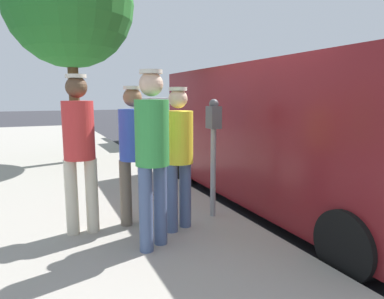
{
  "coord_description": "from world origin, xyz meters",
  "views": [
    {
      "loc": [
        3.4,
        3.63,
        1.71
      ],
      "look_at": [
        1.65,
        -0.22,
        1.05
      ],
      "focal_mm": 32.25,
      "sensor_mm": 36.0,
      "label": 1
    }
  ],
  "objects_px": {
    "parking_meter_near": "(213,138)",
    "pedestrian_in_blue": "(134,147)",
    "pedestrian_in_green": "(152,148)",
    "parked_van": "(288,132)",
    "pedestrian_in_red": "(79,144)",
    "parked_sedan_behind": "(161,125)",
    "pedestrian_in_yellow": "(178,150)",
    "street_tree": "(69,4)"
  },
  "relations": [
    {
      "from": "parking_meter_near",
      "to": "pedestrian_in_blue",
      "type": "xyz_separation_m",
      "value": [
        1.0,
        -0.13,
        -0.08
      ]
    },
    {
      "from": "street_tree",
      "to": "parked_van",
      "type": "bearing_deg",
      "value": 121.35
    },
    {
      "from": "pedestrian_in_red",
      "to": "street_tree",
      "type": "bearing_deg",
      "value": -95.45
    },
    {
      "from": "pedestrian_in_blue",
      "to": "pedestrian_in_yellow",
      "type": "height_order",
      "value": "pedestrian_in_blue"
    },
    {
      "from": "pedestrian_in_blue",
      "to": "pedestrian_in_yellow",
      "type": "distance_m",
      "value": 0.56
    },
    {
      "from": "pedestrian_in_yellow",
      "to": "parked_van",
      "type": "relative_size",
      "value": 0.32
    },
    {
      "from": "pedestrian_in_blue",
      "to": "parked_van",
      "type": "relative_size",
      "value": 0.32
    },
    {
      "from": "parking_meter_near",
      "to": "parked_van",
      "type": "height_order",
      "value": "parked_van"
    },
    {
      "from": "pedestrian_in_yellow",
      "to": "parked_sedan_behind",
      "type": "distance_m",
      "value": 7.74
    },
    {
      "from": "parked_van",
      "to": "street_tree",
      "type": "bearing_deg",
      "value": -58.65
    },
    {
      "from": "pedestrian_in_green",
      "to": "parked_van",
      "type": "height_order",
      "value": "parked_van"
    },
    {
      "from": "pedestrian_in_red",
      "to": "parked_sedan_behind",
      "type": "distance_m",
      "value": 7.81
    },
    {
      "from": "pedestrian_in_blue",
      "to": "parked_van",
      "type": "height_order",
      "value": "parked_van"
    },
    {
      "from": "parking_meter_near",
      "to": "pedestrian_in_green",
      "type": "height_order",
      "value": "pedestrian_in_green"
    },
    {
      "from": "parking_meter_near",
      "to": "pedestrian_in_blue",
      "type": "bearing_deg",
      "value": -7.51
    },
    {
      "from": "pedestrian_in_yellow",
      "to": "parked_sedan_behind",
      "type": "bearing_deg",
      "value": -107.83
    },
    {
      "from": "parked_sedan_behind",
      "to": "street_tree",
      "type": "distance_m",
      "value": 4.85
    },
    {
      "from": "parking_meter_near",
      "to": "pedestrian_in_blue",
      "type": "distance_m",
      "value": 1.01
    },
    {
      "from": "pedestrian_in_blue",
      "to": "parked_van",
      "type": "bearing_deg",
      "value": -174.83
    },
    {
      "from": "pedestrian_in_red",
      "to": "street_tree",
      "type": "distance_m",
      "value": 5.33
    },
    {
      "from": "pedestrian_in_blue",
      "to": "pedestrian_in_green",
      "type": "relative_size",
      "value": 0.92
    },
    {
      "from": "parked_sedan_behind",
      "to": "street_tree",
      "type": "height_order",
      "value": "street_tree"
    },
    {
      "from": "pedestrian_in_blue",
      "to": "pedestrian_in_yellow",
      "type": "relative_size",
      "value": 1.01
    },
    {
      "from": "pedestrian_in_green",
      "to": "parking_meter_near",
      "type": "bearing_deg",
      "value": -149.54
    },
    {
      "from": "parking_meter_near",
      "to": "parked_van",
      "type": "xyz_separation_m",
      "value": [
        -1.5,
        -0.36,
        -0.03
      ]
    },
    {
      "from": "pedestrian_in_blue",
      "to": "street_tree",
      "type": "bearing_deg",
      "value": -87.81
    },
    {
      "from": "parked_van",
      "to": "parked_sedan_behind",
      "type": "xyz_separation_m",
      "value": [
        -0.29,
        -6.77,
        -0.41
      ]
    },
    {
      "from": "pedestrian_in_green",
      "to": "pedestrian_in_yellow",
      "type": "relative_size",
      "value": 1.09
    },
    {
      "from": "parking_meter_near",
      "to": "street_tree",
      "type": "xyz_separation_m",
      "value": [
        1.18,
        -4.76,
        2.59
      ]
    },
    {
      "from": "pedestrian_in_yellow",
      "to": "pedestrian_in_green",
      "type": "bearing_deg",
      "value": 40.1
    },
    {
      "from": "parking_meter_near",
      "to": "pedestrian_in_red",
      "type": "distance_m",
      "value": 1.63
    },
    {
      "from": "pedestrian_in_blue",
      "to": "parked_sedan_behind",
      "type": "relative_size",
      "value": 0.38
    },
    {
      "from": "pedestrian_in_red",
      "to": "parking_meter_near",
      "type": "bearing_deg",
      "value": 175.93
    },
    {
      "from": "parking_meter_near",
      "to": "pedestrian_in_red",
      "type": "relative_size",
      "value": 0.85
    },
    {
      "from": "pedestrian_in_red",
      "to": "pedestrian_in_green",
      "type": "height_order",
      "value": "pedestrian_in_green"
    },
    {
      "from": "pedestrian_in_blue",
      "to": "street_tree",
      "type": "distance_m",
      "value": 5.34
    },
    {
      "from": "parked_van",
      "to": "parked_sedan_behind",
      "type": "bearing_deg",
      "value": -92.45
    },
    {
      "from": "pedestrian_in_blue",
      "to": "parked_van",
      "type": "distance_m",
      "value": 2.51
    },
    {
      "from": "pedestrian_in_red",
      "to": "pedestrian_in_yellow",
      "type": "relative_size",
      "value": 1.08
    },
    {
      "from": "pedestrian_in_green",
      "to": "street_tree",
      "type": "distance_m",
      "value": 5.94
    },
    {
      "from": "pedestrian_in_green",
      "to": "parked_sedan_behind",
      "type": "distance_m",
      "value": 8.22
    },
    {
      "from": "parked_sedan_behind",
      "to": "pedestrian_in_yellow",
      "type": "bearing_deg",
      "value": 72.17
    }
  ]
}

